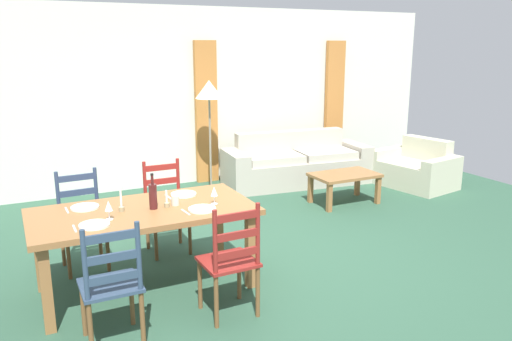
{
  "coord_description": "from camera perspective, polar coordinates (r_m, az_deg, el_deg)",
  "views": [
    {
      "loc": [
        -2.2,
        -4.31,
        2.14
      ],
      "look_at": [
        0.28,
        0.73,
        0.75
      ],
      "focal_mm": 35.89,
      "sensor_mm": 36.0,
      "label": 1
    }
  ],
  "objects": [
    {
      "name": "coffee_cup_primary",
      "position": [
        4.6,
        -9.0,
        -3.29
      ],
      "size": [
        0.07,
        0.07,
        0.09
      ],
      "primitive_type": "cylinder",
      "color": "beige",
      "rests_on": "dining_table"
    },
    {
      "name": "fork_far_right",
      "position": [
        4.86,
        -9.75,
        -2.91
      ],
      "size": [
        0.02,
        0.17,
        0.01
      ],
      "primitive_type": "cube",
      "rotation": [
        0.0,
        0.0,
        0.05
      ],
      "color": "silver",
      "rests_on": "dining_table"
    },
    {
      "name": "candle_tall",
      "position": [
        4.51,
        -14.78,
        -3.6
      ],
      "size": [
        0.05,
        0.05,
        0.24
      ],
      "color": "#998C66",
      "rests_on": "dining_table"
    },
    {
      "name": "candle_short",
      "position": [
        4.55,
        -9.92,
        -3.56
      ],
      "size": [
        0.05,
        0.05,
        0.16
      ],
      "color": "#998C66",
      "rests_on": "dining_table"
    },
    {
      "name": "dinner_plate_near_right",
      "position": [
        4.44,
        -6.03,
        -4.29
      ],
      "size": [
        0.24,
        0.24,
        0.02
      ],
      "primitive_type": "cylinder",
      "color": "white",
      "rests_on": "dining_table"
    },
    {
      "name": "dinner_plate_near_left",
      "position": [
        4.24,
        -17.56,
        -5.79
      ],
      "size": [
        0.24,
        0.24,
        0.02
      ],
      "primitive_type": "cylinder",
      "color": "white",
      "rests_on": "dining_table"
    },
    {
      "name": "fork_near_left",
      "position": [
        4.22,
        -19.57,
        -6.11
      ],
      "size": [
        0.02,
        0.17,
        0.01
      ],
      "primitive_type": "cube",
      "rotation": [
        0.0,
        0.0,
        0.01
      ],
      "color": "silver",
      "rests_on": "dining_table"
    },
    {
      "name": "dining_chair_near_right",
      "position": [
        4.11,
        -2.83,
        -9.98
      ],
      "size": [
        0.43,
        0.41,
        0.96
      ],
      "color": "maroon",
      "rests_on": "ground_plane"
    },
    {
      "name": "curtain_panel_right",
      "position": [
        9.17,
        8.69,
        7.23
      ],
      "size": [
        0.35,
        0.08,
        2.2
      ],
      "primitive_type": "cube",
      "color": "#BF7636",
      "rests_on": "ground_plane"
    },
    {
      "name": "wine_glass_near_left",
      "position": [
        4.32,
        -16.11,
        -3.9
      ],
      "size": [
        0.06,
        0.06,
        0.16
      ],
      "color": "white",
      "rests_on": "dining_table"
    },
    {
      "name": "dining_chair_near_left",
      "position": [
        3.87,
        -15.82,
        -12.13
      ],
      "size": [
        0.42,
        0.4,
        0.96
      ],
      "color": "#2E4159",
      "rests_on": "ground_plane"
    },
    {
      "name": "wall_far",
      "position": [
        7.96,
        -10.18,
        7.99
      ],
      "size": [
        9.6,
        0.16,
        2.7
      ],
      "primitive_type": "cube",
      "color": "silver",
      "rests_on": "ground_plane"
    },
    {
      "name": "wine_glass_near_right",
      "position": [
        4.57,
        -4.69,
        -2.41
      ],
      "size": [
        0.06,
        0.06,
        0.16
      ],
      "color": "white",
      "rests_on": "dining_table"
    },
    {
      "name": "dinner_plate_far_right",
      "position": [
        4.9,
        -8.07,
        -2.63
      ],
      "size": [
        0.24,
        0.24,
        0.02
      ],
      "primitive_type": "cylinder",
      "color": "white",
      "rests_on": "dining_table"
    },
    {
      "name": "dining_chair_far_left",
      "position": [
        5.26,
        -18.84,
        -5.29
      ],
      "size": [
        0.44,
        0.42,
        0.96
      ],
      "color": "#2F3D5A",
      "rests_on": "ground_plane"
    },
    {
      "name": "dinner_plate_far_left",
      "position": [
        4.71,
        -18.54,
        -3.9
      ],
      "size": [
        0.24,
        0.24,
        0.02
      ],
      "primitive_type": "cylinder",
      "color": "white",
      "rests_on": "dining_table"
    },
    {
      "name": "fork_near_right",
      "position": [
        4.4,
        -7.86,
        -4.61
      ],
      "size": [
        0.03,
        0.17,
        0.01
      ],
      "primitive_type": "cube",
      "rotation": [
        0.0,
        0.0,
        0.09
      ],
      "color": "silver",
      "rests_on": "dining_table"
    },
    {
      "name": "couch",
      "position": [
        8.08,
        4.43,
        0.63
      ],
      "size": [
        2.35,
        1.03,
        0.8
      ],
      "color": "#AFA797",
      "rests_on": "ground_plane"
    },
    {
      "name": "fork_far_left",
      "position": [
        4.7,
        -20.34,
        -4.18
      ],
      "size": [
        0.02,
        0.17,
        0.01
      ],
      "primitive_type": "cube",
      "rotation": [
        0.0,
        0.0,
        0.02
      ],
      "color": "silver",
      "rests_on": "dining_table"
    },
    {
      "name": "ground_plane",
      "position": [
        5.3,
        0.74,
        -10.05
      ],
      "size": [
        9.6,
        9.6,
        0.02
      ],
      "primitive_type": "cube",
      "color": "#2C503C"
    },
    {
      "name": "wine_bottle",
      "position": [
        4.51,
        -11.41,
        -2.77
      ],
      "size": [
        0.07,
        0.07,
        0.32
      ],
      "color": "#471919",
      "rests_on": "dining_table"
    },
    {
      "name": "standing_lamp",
      "position": [
        7.47,
        -5.24,
        8.24
      ],
      "size": [
        0.4,
        0.4,
        1.64
      ],
      "color": "#332D28",
      "rests_on": "ground_plane"
    },
    {
      "name": "dining_chair_far_right",
      "position": [
        5.47,
        -10.02,
        -4.03
      ],
      "size": [
        0.42,
        0.4,
        0.96
      ],
      "color": "maroon",
      "rests_on": "ground_plane"
    },
    {
      "name": "coffee_table",
      "position": [
        7.11,
        9.84,
        -0.85
      ],
      "size": [
        0.9,
        0.56,
        0.42
      ],
      "color": "#936137",
      "rests_on": "ground_plane"
    },
    {
      "name": "dining_table",
      "position": [
        4.58,
        -12.4,
        -5.25
      ],
      "size": [
        1.9,
        0.96,
        0.75
      ],
      "color": "#936137",
      "rests_on": "ground_plane"
    },
    {
      "name": "curtain_panel_left",
      "position": [
        8.05,
        -5.57,
        6.41
      ],
      "size": [
        0.35,
        0.08,
        2.2
      ],
      "primitive_type": "cube",
      "color": "#BF7636",
      "rests_on": "ground_plane"
    },
    {
      "name": "armchair_upholstered",
      "position": [
        8.31,
        17.44,
        0.09
      ],
      "size": [
        0.99,
        1.28,
        0.72
      ],
      "color": "beige",
      "rests_on": "ground_plane"
    }
  ]
}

